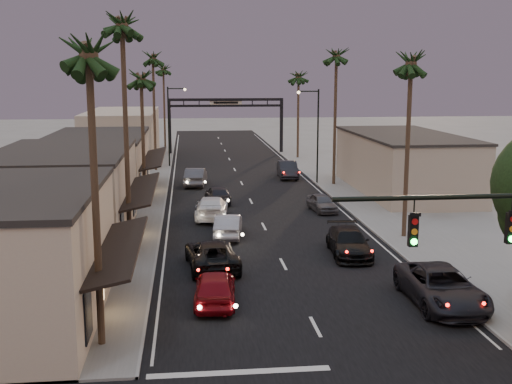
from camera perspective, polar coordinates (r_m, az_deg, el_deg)
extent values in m
plane|color=slate|center=(56.03, -0.76, -0.24)|extent=(200.00, 200.00, 0.00)
cube|color=black|center=(60.93, -1.21, 0.63)|extent=(14.00, 120.00, 0.02)
cube|color=slate|center=(67.75, -9.76, 1.52)|extent=(5.00, 92.00, 0.12)
cube|color=slate|center=(69.19, 6.15, 1.80)|extent=(5.00, 92.00, 0.12)
cube|color=#BFA991|center=(28.96, -21.71, -5.58)|extent=(8.00, 12.00, 5.50)
cube|color=#A29781|center=(42.26, -16.73, -0.41)|extent=(8.00, 14.00, 5.50)
cube|color=#BFA991|center=(57.89, -13.89, 2.31)|extent=(8.00, 16.00, 5.00)
cube|color=#A29781|center=(80.54, -11.76, 4.96)|extent=(8.00, 20.00, 6.00)
cube|color=#A29781|center=(58.61, 13.00, 2.44)|extent=(8.00, 18.00, 5.00)
cylinder|color=black|center=(21.02, 18.02, -0.41)|extent=(8.40, 0.16, 0.16)
cube|color=black|center=(20.64, 13.79, -3.37)|extent=(0.28, 0.22, 1.00)
cube|color=black|center=(21.93, 21.69, -3.01)|extent=(0.28, 0.22, 1.00)
cube|color=black|center=(85.13, -7.68, 5.70)|extent=(0.40, 0.40, 7.00)
cube|color=black|center=(86.02, 2.27, 5.84)|extent=(0.40, 0.40, 7.00)
cube|color=black|center=(85.04, -2.70, 8.21)|extent=(15.20, 0.35, 0.35)
cube|color=black|center=(85.08, -2.70, 7.67)|extent=(15.20, 0.30, 0.30)
cube|color=beige|center=(85.04, -2.70, 7.94)|extent=(4.20, 0.12, 1.00)
cylinder|color=black|center=(61.37, 5.51, 4.89)|extent=(0.16, 0.16, 9.00)
cylinder|color=black|center=(60.91, 4.65, 8.92)|extent=(2.00, 0.12, 0.12)
sphere|color=#FFD899|center=(60.75, 3.81, 8.83)|extent=(0.30, 0.30, 0.30)
cylinder|color=black|center=(73.09, -7.78, 5.72)|extent=(0.16, 0.16, 9.00)
cylinder|color=black|center=(72.85, -7.06, 9.11)|extent=(2.00, 0.12, 0.12)
sphere|color=#FFD899|center=(72.84, -6.34, 9.05)|extent=(0.30, 0.30, 0.30)
cylinder|color=#38281C|center=(24.55, -14.06, -1.32)|extent=(0.28, 0.28, 11.00)
sphere|color=black|center=(24.10, -14.72, 13.03)|extent=(3.20, 3.20, 3.20)
cylinder|color=#38281C|center=(37.18, -11.45, 4.25)|extent=(0.28, 0.28, 13.00)
sphere|color=black|center=(37.12, -11.86, 15.21)|extent=(3.20, 3.20, 3.20)
cylinder|color=#38281C|center=(51.22, -10.00, 4.25)|extent=(0.28, 0.28, 10.00)
sphere|color=black|center=(50.94, -10.20, 10.53)|extent=(3.20, 3.20, 3.20)
cylinder|color=#38281C|center=(70.04, -9.02, 6.72)|extent=(0.28, 0.28, 12.00)
sphere|color=black|center=(69.94, -9.18, 12.12)|extent=(3.20, 3.20, 3.20)
cylinder|color=#38281C|center=(41.48, 13.30, 3.41)|extent=(0.28, 0.28, 11.00)
sphere|color=black|center=(41.21, 13.66, 11.85)|extent=(3.20, 3.20, 3.20)
cylinder|color=#38281C|center=(60.57, 7.03, 6.21)|extent=(0.28, 0.28, 12.00)
sphere|color=black|center=(60.45, 7.18, 12.46)|extent=(3.20, 3.20, 3.20)
cylinder|color=#38281C|center=(80.20, 3.76, 6.56)|extent=(0.28, 0.28, 10.00)
sphere|color=black|center=(80.02, 3.81, 10.57)|extent=(3.20, 3.20, 3.20)
cylinder|color=#38281C|center=(93.00, -8.15, 7.32)|extent=(0.28, 0.28, 11.00)
sphere|color=black|center=(92.88, -8.25, 11.08)|extent=(3.20, 3.20, 3.20)
imported|color=maroon|center=(29.67, -3.66, -8.43)|extent=(2.17, 4.74, 1.57)
imported|color=black|center=(34.92, -3.96, -5.55)|extent=(3.04, 5.74, 1.54)
imported|color=#99999E|center=(41.49, -2.48, -2.98)|extent=(2.18, 4.74, 1.51)
imported|color=silver|center=(46.80, -3.96, -1.39)|extent=(2.73, 5.73, 1.61)
imported|color=black|center=(52.23, -3.43, -0.22)|extent=(2.22, 4.51, 1.48)
imported|color=#454549|center=(60.71, -5.39, 1.36)|extent=(2.33, 5.31, 1.70)
imported|color=black|center=(30.61, 16.15, -8.10)|extent=(2.91, 6.20, 1.72)
imported|color=black|center=(37.65, 8.25, -4.45)|extent=(2.53, 5.44, 1.54)
imported|color=#45464A|center=(49.38, 5.88, -0.96)|extent=(2.05, 4.09, 1.34)
imported|color=black|center=(65.04, 2.83, 2.00)|extent=(2.02, 5.22, 1.70)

